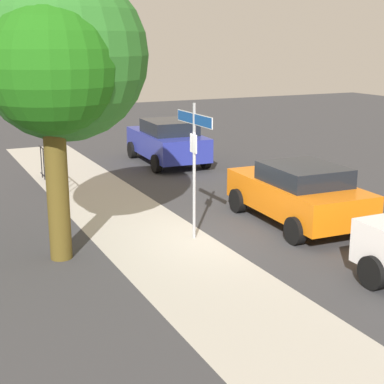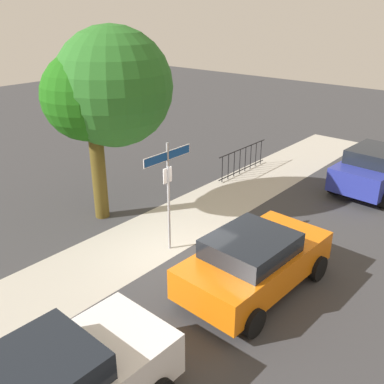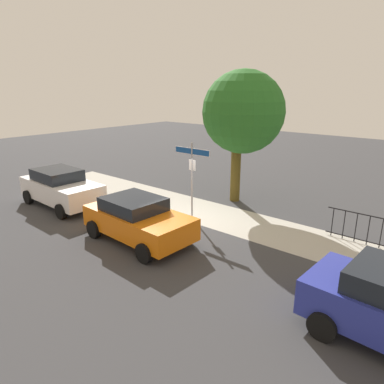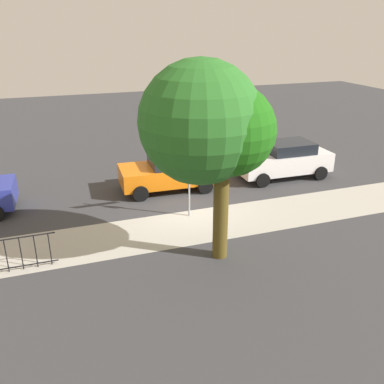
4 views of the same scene
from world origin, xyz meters
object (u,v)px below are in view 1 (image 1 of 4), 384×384
object	(u,v)px
street_sign	(194,144)
car_blue	(167,141)
car_orange	(298,192)
shade_tree	(58,57)

from	to	relation	value
street_sign	car_blue	xyz separation A→B (m)	(8.17, -2.86, -1.37)
street_sign	car_orange	distance (m)	3.19
street_sign	car_blue	bearing A→B (deg)	-19.29
shade_tree	car_blue	distance (m)	10.12
shade_tree	car_blue	xyz separation A→B (m)	(7.70, -5.68, -3.29)
shade_tree	car_orange	distance (m)	6.62
car_orange	car_blue	xyz separation A→B (m)	(8.23, 0.00, 0.05)
street_sign	car_orange	size ratio (longest dim) A/B	0.76
shade_tree	car_orange	world-z (taller)	shade_tree
street_sign	shade_tree	world-z (taller)	shade_tree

